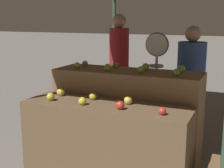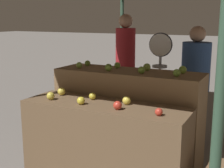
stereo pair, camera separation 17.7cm
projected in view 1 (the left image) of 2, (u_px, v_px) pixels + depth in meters
The scene contains 20 objects.
display_counter_front at pixel (106, 145), 3.27m from camera, with size 1.75×0.55×0.89m, color brown.
display_counter_back at pixel (127, 117), 3.78m from camera, with size 1.75×0.55×1.15m, color olive.
apple_front_0 at pixel (51, 97), 3.32m from camera, with size 0.09×0.09×0.09m, color gold.
apple_front_1 at pixel (82, 101), 3.15m from camera, with size 0.08×0.08×0.08m, color gold.
apple_front_2 at pixel (120, 105), 3.00m from camera, with size 0.08×0.08×0.08m, color red.
apple_front_3 at pixel (162, 111), 2.83m from camera, with size 0.07×0.07×0.07m, color red.
apple_front_4 at pixel (61, 92), 3.52m from camera, with size 0.09×0.09×0.09m, color yellow.
apple_front_5 at pixel (93, 96), 3.35m from camera, with size 0.08×0.08×0.08m, color gold.
apple_front_6 at pixel (128, 100), 3.18m from camera, with size 0.08×0.08×0.08m, color yellow.
apple_back_0 at pixel (77, 65), 3.81m from camera, with size 0.08×0.08×0.08m, color #8EB247.
apple_back_1 at pixel (107, 67), 3.63m from camera, with size 0.09×0.09×0.09m, color #84AD3D.
apple_back_2 at pixel (141, 70), 3.48m from camera, with size 0.08×0.08×0.08m, color #7AA338.
apple_back_3 at pixel (177, 72), 3.31m from camera, with size 0.08×0.08×0.08m, color #7AA338.
apple_back_4 at pixel (85, 63), 3.98m from camera, with size 0.07×0.07×0.07m, color #7AA338.
apple_back_5 at pixel (115, 65), 3.83m from camera, with size 0.08×0.08×0.08m, color #7AA338.
apple_back_6 at pixel (146, 67), 3.66m from camera, with size 0.09×0.09×0.09m, color #8EB247.
apple_back_7 at pixel (182, 69), 3.50m from camera, with size 0.09×0.09×0.09m, color #84AD3D.
produce_scale at pixel (156, 63), 4.24m from camera, with size 0.32×0.20×1.57m.
person_vendor_at_scale at pixel (191, 77), 4.36m from camera, with size 0.44×0.44×1.65m.
person_customer_left at pixel (119, 58), 5.49m from camera, with size 0.42×0.42×1.82m.
Camera 1 is at (1.30, -2.78, 1.75)m, focal length 50.00 mm.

